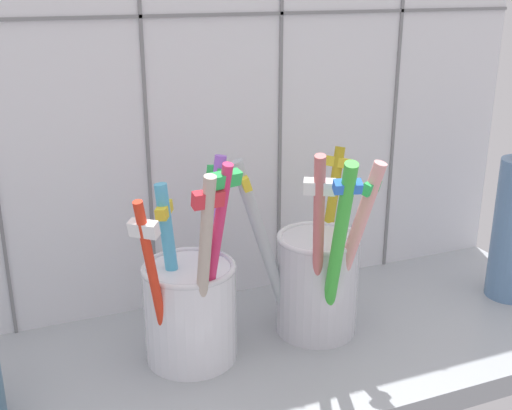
# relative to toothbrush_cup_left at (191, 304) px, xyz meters

# --- Properties ---
(counter_slab) EXTENTS (0.64, 0.22, 0.02)m
(counter_slab) POSITION_rel_toothbrush_cup_left_xyz_m (0.06, -0.01, -0.06)
(counter_slab) COLOR #9EA3A8
(counter_slab) RESTS_ON ground
(tile_wall_back) EXTENTS (0.64, 0.02, 0.45)m
(tile_wall_back) POSITION_rel_toothbrush_cup_left_xyz_m (0.06, 0.11, 0.16)
(tile_wall_back) COLOR white
(tile_wall_back) RESTS_ON ground
(toothbrush_cup_left) EXTENTS (0.09, 0.10, 0.18)m
(toothbrush_cup_left) POSITION_rel_toothbrush_cup_left_xyz_m (0.00, 0.00, 0.00)
(toothbrush_cup_left) COLOR white
(toothbrush_cup_left) RESTS_ON counter_slab
(toothbrush_cup_right) EXTENTS (0.12, 0.13, 0.18)m
(toothbrush_cup_right) POSITION_rel_toothbrush_cup_left_xyz_m (0.11, -0.00, 0.00)
(toothbrush_cup_right) COLOR silver
(toothbrush_cup_right) RESTS_ON counter_slab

